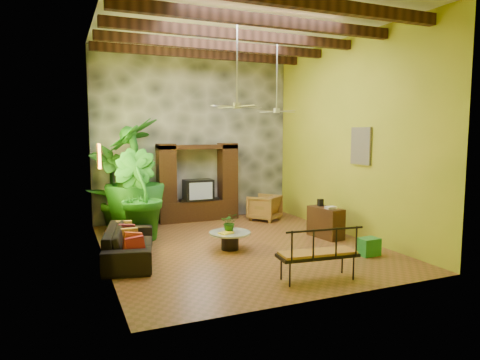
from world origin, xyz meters
name	(u,v)px	position (x,y,z in m)	size (l,w,h in m)	color
ground	(239,245)	(0.00, 0.00, 0.00)	(7.00, 7.00, 0.00)	brown
ceiling	(239,24)	(0.00, 0.00, 5.00)	(6.00, 7.00, 0.02)	silver
back_wall	(194,137)	(0.00, 3.50, 2.50)	(6.00, 0.02, 5.00)	#95A124
left_wall	(100,139)	(-3.00, 0.00, 2.50)	(0.02, 7.00, 5.00)	#95A124
right_wall	(347,137)	(3.00, 0.00, 2.50)	(0.02, 7.00, 5.00)	#95A124
stone_accent_wall	(194,137)	(0.00, 3.44, 2.50)	(5.98, 0.10, 4.98)	#3C3F44
ceiling_beams	(239,35)	(0.00, 0.00, 4.78)	(5.95, 5.36, 0.22)	#371C11
entertainment_center	(198,188)	(0.00, 3.14, 0.97)	(2.40, 0.55, 2.30)	black
ceiling_fan_front	(237,96)	(-0.20, -0.40, 3.40)	(1.28, 1.28, 1.86)	#A9A9AD
ceiling_fan_back	(277,103)	(1.60, 1.20, 3.40)	(1.28, 1.28, 1.86)	#A9A9AD
wall_art_mask	(99,156)	(-2.96, 1.00, 2.10)	(0.06, 0.32, 0.55)	gold
wall_art_painting	(361,146)	(2.96, -0.60, 2.30)	(0.06, 0.70, 0.90)	#245184
sofa	(129,244)	(-2.52, -0.18, 0.34)	(2.34, 0.92, 0.68)	black
wicker_armchair	(264,207)	(1.84, 2.38, 0.38)	(0.82, 0.84, 0.77)	brown
tall_plant_a	(112,185)	(-2.47, 3.13, 1.17)	(1.23, 0.84, 2.34)	#236019
tall_plant_b	(138,194)	(-2.05, 1.48, 1.12)	(1.23, 0.99, 2.24)	#1A651A
tall_plant_c	(134,174)	(-1.91, 2.80, 1.50)	(1.68, 1.68, 3.00)	#1D641A
coffee_table	(230,238)	(-0.31, -0.25, 0.26)	(0.93, 0.93, 0.40)	black
centerpiece_plant	(230,222)	(-0.30, -0.20, 0.61)	(0.39, 0.33, 0.43)	#215616
yellow_tray	(226,233)	(-0.45, -0.35, 0.42)	(0.30, 0.21, 0.03)	gold
iron_bench	(320,251)	(0.40, -2.78, 0.54)	(1.49, 0.67, 0.57)	black
side_console	(326,222)	(2.31, -0.14, 0.38)	(0.43, 0.95, 0.76)	#3B1912
green_bin	(369,247)	(2.26, -1.83, 0.19)	(0.43, 0.32, 0.38)	#1D6C39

